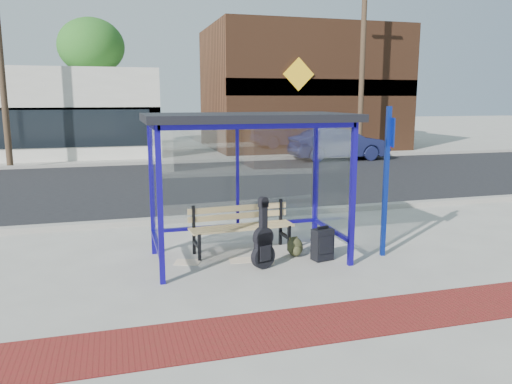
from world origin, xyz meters
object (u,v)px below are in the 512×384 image
object	(u,v)px
suitcase	(322,245)
parked_car	(339,144)
guitar_bag	(263,244)
backpack	(295,247)
fire_hydrant	(388,147)
bench	(241,224)

from	to	relation	value
suitcase	parked_car	size ratio (longest dim) A/B	0.14
guitar_bag	backpack	bearing A→B (deg)	12.54
guitar_bag	fire_hydrant	world-z (taller)	guitar_bag
fire_hydrant	bench	bearing A→B (deg)	-129.16
bench	suitcase	xyz separation A→B (m)	(1.18, -0.85, -0.22)
fire_hydrant	backpack	bearing A→B (deg)	-125.85
suitcase	fire_hydrant	world-z (taller)	fire_hydrant
guitar_bag	backpack	size ratio (longest dim) A/B	3.28
suitcase	backpack	xyz separation A→B (m)	(-0.36, 0.32, -0.11)
backpack	fire_hydrant	size ratio (longest dim) A/B	0.48
backpack	fire_hydrant	world-z (taller)	fire_hydrant
backpack	guitar_bag	bearing A→B (deg)	-148.22
backpack	parked_car	distance (m)	14.07
guitar_bag	parked_car	world-z (taller)	parked_car
backpack	parked_car	world-z (taller)	parked_car
suitcase	fire_hydrant	xyz separation A→B (m)	(9.48, 13.94, 0.10)
bench	fire_hydrant	bearing A→B (deg)	46.76
guitar_bag	bench	bearing A→B (deg)	77.14
backpack	fire_hydrant	distance (m)	16.79
parked_car	fire_hydrant	world-z (taller)	parked_car
bench	parked_car	xyz separation A→B (m)	(7.46, 11.87, 0.22)
guitar_bag	fire_hydrant	xyz separation A→B (m)	(10.54, 14.06, -0.03)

